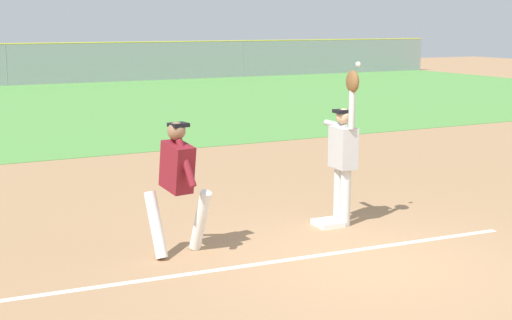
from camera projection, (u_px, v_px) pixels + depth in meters
ground_plane at (370, 265)px, 8.86m from camera, size 82.56×82.56×0.00m
outfield_grass at (52, 108)px, 25.22m from camera, size 49.45×19.99×0.01m
chalk_foul_line at (68, 291)px, 7.98m from camera, size 11.98×0.90×0.01m
first_base at (328, 223)px, 10.56m from camera, size 0.39×0.39×0.08m
fielder at (344, 150)px, 10.43m from camera, size 0.30×0.90×2.28m
runner at (177, 179)px, 9.07m from camera, size 0.79×0.84×1.72m
baseball at (358, 64)px, 10.18m from camera, size 0.07×0.07×0.07m
outfield_fence at (6, 65)px, 33.76m from camera, size 49.53×0.08×1.99m
parked_car_blue at (23, 68)px, 36.32m from camera, size 4.59×2.51×1.25m
parked_car_red at (145, 65)px, 39.00m from camera, size 4.55×2.42×1.25m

